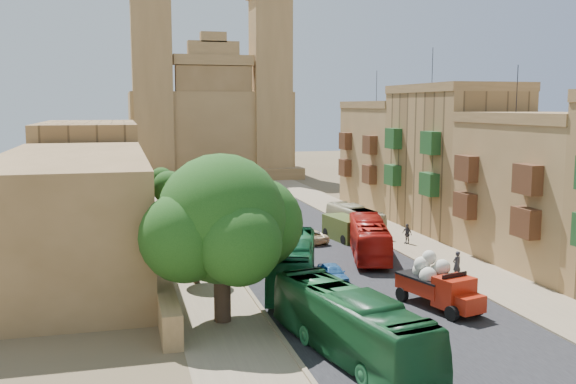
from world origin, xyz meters
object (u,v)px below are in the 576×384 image
car_dkblue (225,207)px  street_tree_b (179,211)px  street_tree_a (196,239)px  bus_cream_east (355,219)px  bus_green_north (293,263)px  street_tree_c (169,188)px  red_truck (439,284)px  car_white_a (270,219)px  bus_red_east (369,238)px  pedestrian_c (407,234)px  car_white_b (262,201)px  car_blue_a (333,273)px  church (209,119)px  olive_pickup (345,229)px  car_cream (309,236)px  car_blue_b (225,186)px  pedestrian_a (457,265)px  street_tree_d (161,180)px  ficus_tree (223,223)px  bus_green_south (350,324)px

car_dkblue → street_tree_b: bearing=-111.5°
street_tree_a → bus_cream_east: 21.75m
bus_green_north → bus_cream_east: size_ratio=1.31×
street_tree_b → street_tree_c: (0.00, 12.00, 0.50)m
red_truck → car_white_a: bearing=97.3°
bus_red_east → pedestrian_c: 6.21m
street_tree_c → car_white_b: bearing=30.5°
street_tree_a → bus_red_east: bearing=16.7°
street_tree_b → bus_cream_east: street_tree_b is taller
street_tree_b → red_truck: 24.76m
street_tree_a → car_blue_a: bearing=-12.3°
church → street_tree_a: church is taller
olive_pickup → car_cream: bearing=-174.7°
street_tree_a → car_blue_b: size_ratio=1.34×
street_tree_c → bus_green_north: street_tree_c is taller
red_truck → pedestrian_a: red_truck is taller
olive_pickup → car_blue_b: olive_pickup is taller
car_white_a → pedestrian_c: bearing=-35.6°
red_truck → street_tree_d: bearing=106.2°
car_white_a → car_blue_a: bearing=-77.6°
car_white_a → car_dkblue: (-3.01, 9.63, -0.18)m
street_tree_b → olive_pickup: size_ratio=0.87×
street_tree_c → pedestrian_a: (17.50, -27.25, -2.55)m
bus_red_east → car_blue_a: bus_red_east is taller
ficus_tree → red_truck: size_ratio=1.56×
street_tree_a → red_truck: street_tree_a is taller
street_tree_c → pedestrian_c: bearing=-40.4°
street_tree_b → bus_red_east: size_ratio=0.42×
bus_green_north → bus_green_south: bearing=-74.4°
street_tree_a → street_tree_d: bearing=90.0°
church → street_tree_c: bearing=-103.2°
red_truck → bus_green_north: (-7.10, 6.44, 0.14)m
pedestrian_a → church: bearing=-98.8°
car_dkblue → car_blue_b: 18.53m
red_truck → olive_pickup: size_ratio=1.16×
car_blue_b → pedestrian_c: size_ratio=1.95×
car_white_b → olive_pickup: bearing=122.8°
bus_green_north → car_cream: (5.00, 12.97, -1.04)m
street_tree_a → street_tree_c: bearing=90.0°
car_white_a → bus_green_south: bearing=-82.8°
ficus_tree → car_dkblue: 37.41m
car_dkblue → pedestrian_c: bearing=-59.1°
bus_red_east → car_white_b: 26.53m
street_tree_a → car_dkblue: 29.44m
bus_green_north → car_blue_a: 3.15m
car_blue_a → car_cream: car_blue_a is taller
bus_green_north → pedestrian_a: size_ratio=6.06×
street_tree_b → street_tree_c: 12.01m
car_cream → olive_pickup: bearing=170.6°
red_truck → car_blue_a: bearing=120.7°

